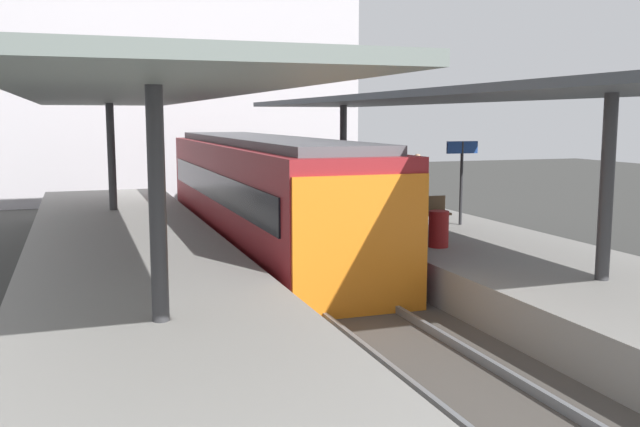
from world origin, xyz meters
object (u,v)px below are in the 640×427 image
(platform_sign, at_px, (462,164))
(passenger_near_bench, at_px, (417,180))
(passenger_mid_platform, at_px, (422,187))
(platform_bench, at_px, (422,213))
(commuter_train, at_px, (262,194))
(litter_bin, at_px, (439,229))

(platform_sign, bearing_deg, passenger_near_bench, 82.87)
(passenger_near_bench, xyz_separation_m, passenger_mid_platform, (-0.78, -1.83, -0.01))
(platform_sign, relative_size, passenger_mid_platform, 1.31)
(platform_bench, height_order, passenger_near_bench, passenger_near_bench)
(commuter_train, xyz_separation_m, platform_bench, (3.29, -3.21, -0.26))
(commuter_train, distance_m, platform_sign, 5.50)
(platform_sign, xyz_separation_m, litter_bin, (-2.13, -2.68, -1.22))
(platform_bench, distance_m, passenger_mid_platform, 2.41)
(passenger_near_bench, height_order, passenger_mid_platform, passenger_near_bench)
(passenger_mid_platform, bearing_deg, passenger_near_bench, 66.83)
(commuter_train, height_order, passenger_mid_platform, commuter_train)
(platform_bench, bearing_deg, passenger_near_bench, 64.56)
(litter_bin, bearing_deg, commuter_train, 116.27)
(commuter_train, distance_m, passenger_near_bench, 5.22)
(passenger_near_bench, distance_m, passenger_mid_platform, 1.99)
(platform_bench, bearing_deg, litter_bin, -107.96)
(passenger_mid_platform, bearing_deg, commuter_train, 165.85)
(passenger_mid_platform, bearing_deg, platform_sign, -76.40)
(platform_sign, bearing_deg, passenger_mid_platform, 103.60)
(commuter_train, height_order, passenger_near_bench, commuter_train)
(litter_bin, relative_size, passenger_near_bench, 0.47)
(passenger_near_bench, bearing_deg, platform_bench, -115.44)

